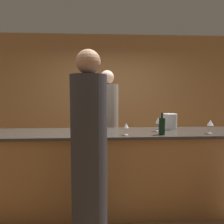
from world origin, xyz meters
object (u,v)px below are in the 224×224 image
Objects in this scene: bartender at (107,133)px; guest_0 at (89,162)px; wine_bottle_1 at (162,126)px; ice_bucket at (170,121)px; wine_bottle_0 at (86,125)px.

guest_0 is (-0.23, -1.58, 0.02)m from bartender.
wine_bottle_1 is (0.85, 0.58, 0.24)m from guest_0.
guest_0 reaches higher than bartender.
wine_bottle_1 reaches higher than ice_bucket.
guest_0 is 1.48m from ice_bucket.
wine_bottle_0 is 1.00× the size of wine_bottle_1.
bartender reaches higher than wine_bottle_0.
wine_bottle_0 is at bearing 70.47° from bartender.
bartender is 8.98× the size of ice_bucket.
wine_bottle_0 and wine_bottle_1 have the same top height.
guest_0 is 7.24× the size of wine_bottle_1.
guest_0 is 0.78m from wine_bottle_0.
guest_0 reaches higher than wine_bottle_1.
guest_0 is 1.06m from wine_bottle_1.
wine_bottle_1 is 1.26× the size of ice_bucket.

